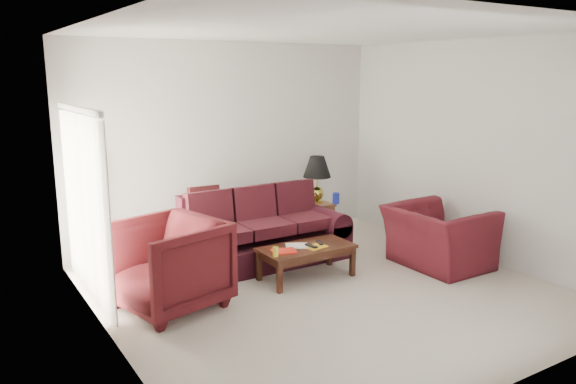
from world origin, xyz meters
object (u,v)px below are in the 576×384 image
object	(u,v)px
end_table	(315,219)
coffee_table	(306,262)
sofa	(262,229)
armchair_right	(438,237)
floor_lamp	(96,209)
armchair_left	(167,265)

from	to	relation	value
end_table	coffee_table	distance (m)	1.92
sofa	armchair_right	distance (m)	2.36
end_table	coffee_table	bearing A→B (deg)	-128.19
end_table	floor_lamp	size ratio (longest dim) A/B	0.32
end_table	armchair_left	size ratio (longest dim) A/B	0.48
sofa	armchair_left	xyz separation A→B (m)	(-1.60, -0.75, 0.01)
coffee_table	floor_lamp	bearing A→B (deg)	161.76
floor_lamp	armchair_left	size ratio (longest dim) A/B	1.49
coffee_table	sofa	bearing A→B (deg)	124.90
sofa	end_table	distance (m)	1.57
armchair_right	coffee_table	bearing A→B (deg)	72.66
sofa	armchair_right	xyz separation A→B (m)	(1.94, -1.34, -0.09)
floor_lamp	coffee_table	world-z (taller)	floor_lamp
armchair_right	floor_lamp	bearing A→B (deg)	59.74
end_table	coffee_table	size ratio (longest dim) A/B	0.44
sofa	coffee_table	world-z (taller)	sofa
end_table	armchair_left	world-z (taller)	armchair_left
sofa	floor_lamp	distance (m)	2.17
armchair_right	coffee_table	world-z (taller)	armchair_right
armchair_right	coffee_table	xyz separation A→B (m)	(-1.75, 0.56, -0.19)
armchair_left	coffee_table	distance (m)	1.82
sofa	armchair_left	distance (m)	1.77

